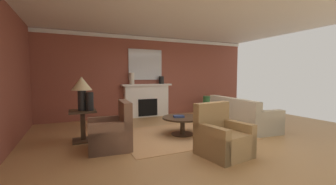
# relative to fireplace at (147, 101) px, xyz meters

# --- Properties ---
(ground_plane) EXTENTS (9.78, 9.78, 0.00)m
(ground_plane) POSITION_rel_fireplace_xyz_m (0.21, -2.91, -0.56)
(ground_plane) COLOR tan
(wall_fireplace) EXTENTS (8.12, 0.12, 2.89)m
(wall_fireplace) POSITION_rel_fireplace_xyz_m (0.21, 0.21, 0.89)
(wall_fireplace) COLOR brown
(wall_fireplace) RESTS_ON ground_plane
(ceiling_panel) EXTENTS (8.12, 6.71, 0.06)m
(ceiling_panel) POSITION_rel_fireplace_xyz_m (0.21, -2.61, 2.36)
(ceiling_panel) COLOR white
(crown_moulding) EXTENTS (8.12, 0.08, 0.12)m
(crown_moulding) POSITION_rel_fireplace_xyz_m (0.21, 0.13, 2.25)
(crown_moulding) COLOR white
(area_rug) EXTENTS (3.01, 2.23, 0.01)m
(area_rug) POSITION_rel_fireplace_xyz_m (0.04, -2.67, -0.55)
(area_rug) COLOR tan
(area_rug) RESTS_ON ground_plane
(fireplace) EXTENTS (1.80, 0.35, 1.18)m
(fireplace) POSITION_rel_fireplace_xyz_m (0.00, 0.00, 0.00)
(fireplace) COLOR white
(fireplace) RESTS_ON ground_plane
(mantel_mirror) EXTENTS (1.24, 0.04, 1.09)m
(mantel_mirror) POSITION_rel_fireplace_xyz_m (0.00, 0.12, 1.31)
(mantel_mirror) COLOR silver
(sofa) EXTENTS (1.09, 2.18, 0.85)m
(sofa) POSITION_rel_fireplace_xyz_m (1.93, -2.64, -0.26)
(sofa) COLOR #BCB299
(sofa) RESTS_ON ground_plane
(armchair_near_window) EXTENTS (0.85, 0.85, 0.95)m
(armchair_near_window) POSITION_rel_fireplace_xyz_m (-1.74, -2.99, -0.25)
(armchair_near_window) COLOR brown
(armchair_near_window) RESTS_ON ground_plane
(armchair_facing_fireplace) EXTENTS (0.91, 0.91, 0.95)m
(armchair_facing_fireplace) POSITION_rel_fireplace_xyz_m (0.06, -4.18, -0.25)
(armchair_facing_fireplace) COLOR #9E7A4C
(armchair_facing_fireplace) RESTS_ON ground_plane
(coffee_table) EXTENTS (1.00, 1.00, 0.45)m
(coffee_table) POSITION_rel_fireplace_xyz_m (0.04, -2.67, -0.22)
(coffee_table) COLOR #3D2D1E
(coffee_table) RESTS_ON ground_plane
(side_table) EXTENTS (0.56, 0.56, 0.70)m
(side_table) POSITION_rel_fireplace_xyz_m (-2.24, -2.22, -0.16)
(side_table) COLOR #3D2D1E
(side_table) RESTS_ON ground_plane
(table_lamp) EXTENTS (0.44, 0.44, 0.75)m
(table_lamp) POSITION_rel_fireplace_xyz_m (-2.24, -2.22, 0.67)
(table_lamp) COLOR black
(table_lamp) RESTS_ON side_table
(vase_tall_corner) EXTENTS (0.32, 0.32, 0.68)m
(vase_tall_corner) POSITION_rel_fireplace_xyz_m (2.38, -0.30, -0.22)
(vase_tall_corner) COLOR #33703D
(vase_tall_corner) RESTS_ON ground_plane
(vase_mantel_left) EXTENTS (0.17, 0.17, 0.40)m
(vase_mantel_left) POSITION_rel_fireplace_xyz_m (-0.55, -0.05, 0.82)
(vase_mantel_left) COLOR beige
(vase_mantel_left) RESTS_ON fireplace
(vase_on_side_table) EXTENTS (0.16, 0.16, 0.41)m
(vase_on_side_table) POSITION_rel_fireplace_xyz_m (-2.09, -2.34, 0.34)
(vase_on_side_table) COLOR black
(vase_on_side_table) RESTS_ON side_table
(vase_mantel_right) EXTENTS (0.19, 0.19, 0.28)m
(vase_mantel_right) POSITION_rel_fireplace_xyz_m (0.55, -0.05, 0.76)
(vase_mantel_right) COLOR black
(vase_mantel_right) RESTS_ON fireplace
(book_red_cover) EXTENTS (0.28, 0.21, 0.05)m
(book_red_cover) POSITION_rel_fireplace_xyz_m (-0.07, -2.68, -0.08)
(book_red_cover) COLOR navy
(book_red_cover) RESTS_ON coffee_table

